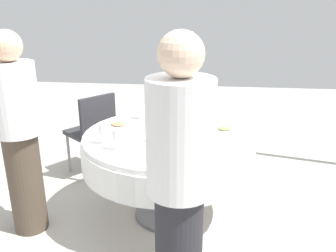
{
  "coord_description": "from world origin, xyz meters",
  "views": [
    {
      "loc": [
        0.3,
        -2.63,
        1.73
      ],
      "look_at": [
        0.0,
        0.0,
        0.81
      ],
      "focal_mm": 38.06,
      "sensor_mm": 36.0,
      "label": 1
    }
  ],
  "objects": [
    {
      "name": "plate_outer",
      "position": [
        0.29,
        -0.41,
        0.75
      ],
      "size": [
        0.2,
        0.2,
        0.04
      ],
      "color": "white",
      "rests_on": "dining_table"
    },
    {
      "name": "spoon_east",
      "position": [
        0.1,
        0.12,
        0.74
      ],
      "size": [
        0.11,
        0.16,
        0.0
      ],
      "primitive_type": "cube",
      "rotation": [
        0.0,
        0.0,
        4.17
      ],
      "color": "silver",
      "rests_on": "dining_table"
    },
    {
      "name": "wine_glass_mid",
      "position": [
        -0.45,
        -0.26,
        0.85
      ],
      "size": [
        0.07,
        0.07,
        0.15
      ],
      "color": "white",
      "rests_on": "dining_table"
    },
    {
      "name": "spoon_left",
      "position": [
        -0.2,
        -0.49,
        0.74
      ],
      "size": [
        0.16,
        0.11,
        0.0
      ],
      "primitive_type": "cube",
      "rotation": [
        0.0,
        0.0,
        3.7
      ],
      "color": "silver",
      "rests_on": "dining_table"
    },
    {
      "name": "bottle_amber_east",
      "position": [
        0.18,
        -0.14,
        0.89
      ],
      "size": [
        0.07,
        0.07,
        0.32
      ],
      "color": "#8C5619",
      "rests_on": "dining_table"
    },
    {
      "name": "plate_north",
      "position": [
        -0.44,
        0.12,
        0.75
      ],
      "size": [
        0.26,
        0.26,
        0.04
      ],
      "color": "white",
      "rests_on": "dining_table"
    },
    {
      "name": "bottle_amber_left",
      "position": [
        0.31,
        0.46,
        0.85
      ],
      "size": [
        0.07,
        0.07,
        0.24
      ],
      "color": "#8C5619",
      "rests_on": "dining_table"
    },
    {
      "name": "bottle_amber_right",
      "position": [
        -0.01,
        -0.2,
        0.85
      ],
      "size": [
        0.07,
        0.07,
        0.24
      ],
      "color": "#8C5619",
      "rests_on": "dining_table"
    },
    {
      "name": "wine_glass_front",
      "position": [
        -0.06,
        0.02,
        0.85
      ],
      "size": [
        0.07,
        0.07,
        0.15
      ],
      "color": "white",
      "rests_on": "dining_table"
    },
    {
      "name": "plate_west",
      "position": [
        0.45,
        0.11,
        0.75
      ],
      "size": [
        0.22,
        0.22,
        0.04
      ],
      "color": "white",
      "rests_on": "dining_table"
    },
    {
      "name": "knife_mid",
      "position": [
        0.09,
        0.42,
        0.74
      ],
      "size": [
        0.03,
        0.18,
        0.0
      ],
      "primitive_type": "cube",
      "rotation": [
        0.0,
        0.0,
        4.78
      ],
      "color": "silver",
      "rests_on": "dining_table"
    },
    {
      "name": "ground_plane",
      "position": [
        0.0,
        0.0,
        0.0
      ],
      "size": [
        10.0,
        10.0,
        0.0
      ],
      "primitive_type": "plane",
      "color": "#B7B2A8"
    },
    {
      "name": "wine_glass_far",
      "position": [
        -0.28,
        0.37,
        0.83
      ],
      "size": [
        0.07,
        0.07,
        0.13
      ],
      "color": "white",
      "rests_on": "dining_table"
    },
    {
      "name": "bottle_brown_mid",
      "position": [
        0.25,
        0.1,
        0.89
      ],
      "size": [
        0.06,
        0.06,
        0.31
      ],
      "color": "#593314",
      "rests_on": "dining_table"
    },
    {
      "name": "dining_table",
      "position": [
        0.0,
        0.0,
        0.59
      ],
      "size": [
        1.37,
        1.37,
        0.74
      ],
      "color": "white",
      "rests_on": "ground_plane"
    },
    {
      "name": "chair_far",
      "position": [
        -0.84,
        0.68,
        0.52
      ],
      "size": [
        0.56,
        0.56,
        0.87
      ],
      "rotation": [
        0.0,
        0.0,
        0.89
      ],
      "color": "#2D2D33",
      "rests_on": "ground_plane"
    },
    {
      "name": "wine_glass_inner",
      "position": [
        -0.32,
        -0.36,
        0.85
      ],
      "size": [
        0.07,
        0.07,
        0.15
      ],
      "color": "white",
      "rests_on": "dining_table"
    },
    {
      "name": "person_right",
      "position": [
        0.17,
        -1.01,
        0.85
      ],
      "size": [
        0.34,
        0.34,
        1.62
      ],
      "rotation": [
        0.0,
        0.0,
        3.31
      ],
      "color": "#26262B",
      "rests_on": "ground_plane"
    },
    {
      "name": "person_left",
      "position": [
        -1.08,
        -0.3,
        0.82
      ],
      "size": [
        0.34,
        0.34,
        1.56
      ],
      "rotation": [
        0.0,
        0.0,
        1.85
      ],
      "color": "#4C3F33",
      "rests_on": "ground_plane"
    }
  ]
}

